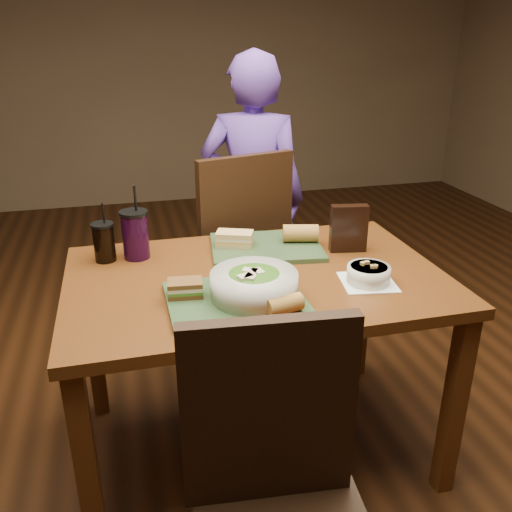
# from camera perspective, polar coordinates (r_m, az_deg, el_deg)

# --- Properties ---
(ground) EXTENTS (6.00, 6.00, 0.00)m
(ground) POSITION_cam_1_polar(r_m,az_deg,el_deg) (2.30, 0.00, -19.19)
(ground) COLOR #381C0B
(ground) RESTS_ON ground
(dining_table) EXTENTS (1.30, 0.85, 0.75)m
(dining_table) POSITION_cam_1_polar(r_m,az_deg,el_deg) (1.93, 0.00, -4.41)
(dining_table) COLOR #5A2F12
(dining_table) RESTS_ON ground
(chair_near) EXTENTS (0.45, 0.45, 0.96)m
(chair_near) POSITION_cam_1_polar(r_m,az_deg,el_deg) (1.37, 2.54, -24.50)
(chair_near) COLOR black
(chair_near) RESTS_ON ground
(chair_far) EXTENTS (0.56, 0.57, 1.05)m
(chair_far) POSITION_cam_1_polar(r_m,az_deg,el_deg) (2.57, -1.59, 0.85)
(chair_far) COLOR black
(chair_far) RESTS_ON ground
(diner) EXTENTS (0.62, 0.51, 1.46)m
(diner) POSITION_cam_1_polar(r_m,az_deg,el_deg) (2.80, -0.34, 5.97)
(diner) COLOR #5E3AA0
(diner) RESTS_ON ground
(tray_near) EXTENTS (0.42, 0.32, 0.02)m
(tray_near) POSITION_cam_1_polar(r_m,az_deg,el_deg) (1.70, -2.26, -4.49)
(tray_near) COLOR #2F4627
(tray_near) RESTS_ON dining_table
(tray_far) EXTENTS (0.46, 0.37, 0.02)m
(tray_far) POSITION_cam_1_polar(r_m,az_deg,el_deg) (2.10, 1.07, 0.96)
(tray_far) COLOR #2F4627
(tray_far) RESTS_ON dining_table
(salad_bowl) EXTENTS (0.27, 0.27, 0.09)m
(salad_bowl) POSITION_cam_1_polar(r_m,az_deg,el_deg) (1.68, -0.20, -2.86)
(salad_bowl) COLOR silver
(salad_bowl) RESTS_ON tray_near
(soup_bowl) EXTENTS (0.20, 0.20, 0.07)m
(soup_bowl) POSITION_cam_1_polar(r_m,az_deg,el_deg) (1.85, 11.75, -1.85)
(soup_bowl) COLOR white
(soup_bowl) RESTS_ON dining_table
(sandwich_near) EXTENTS (0.12, 0.08, 0.05)m
(sandwich_near) POSITION_cam_1_polar(r_m,az_deg,el_deg) (1.71, -7.47, -3.37)
(sandwich_near) COLOR #593819
(sandwich_near) RESTS_ON tray_near
(sandwich_far) EXTENTS (0.16, 0.12, 0.06)m
(sandwich_far) POSITION_cam_1_polar(r_m,az_deg,el_deg) (2.09, -2.26, 1.85)
(sandwich_far) COLOR tan
(sandwich_far) RESTS_ON tray_far
(baguette_near) EXTENTS (0.12, 0.08, 0.05)m
(baguette_near) POSITION_cam_1_polar(r_m,az_deg,el_deg) (1.59, 2.99, -5.13)
(baguette_near) COLOR #AD7533
(baguette_near) RESTS_ON tray_near
(baguette_far) EXTENTS (0.15, 0.10, 0.07)m
(baguette_far) POSITION_cam_1_polar(r_m,az_deg,el_deg) (2.13, 4.71, 2.41)
(baguette_far) COLOR #AD7533
(baguette_far) RESTS_ON tray_far
(cup_cola) EXTENTS (0.08, 0.08, 0.22)m
(cup_cola) POSITION_cam_1_polar(r_m,az_deg,el_deg) (2.05, -15.70, 1.44)
(cup_cola) COLOR black
(cup_cola) RESTS_ON dining_table
(cup_berry) EXTENTS (0.10, 0.10, 0.28)m
(cup_berry) POSITION_cam_1_polar(r_m,az_deg,el_deg) (2.05, -12.59, 2.24)
(cup_berry) COLOR black
(cup_berry) RESTS_ON dining_table
(chip_bag) EXTENTS (0.14, 0.07, 0.18)m
(chip_bag) POSITION_cam_1_polar(r_m,az_deg,el_deg) (2.09, 9.72, 2.88)
(chip_bag) COLOR black
(chip_bag) RESTS_ON dining_table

